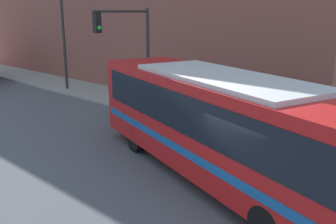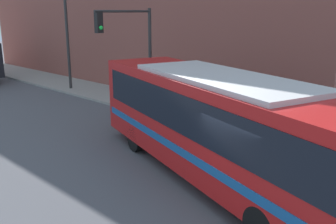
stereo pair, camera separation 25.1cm
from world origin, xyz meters
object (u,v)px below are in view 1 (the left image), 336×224
Objects in this scene: traffic_light_pole at (130,42)px; city_bus at (222,121)px; fire_hydrant at (214,117)px; street_lamp at (56,22)px; parking_meter at (150,93)px.

city_bus is at bearing -113.28° from traffic_light_pole.
street_lamp is (-0.19, 11.65, 3.81)m from fire_hydrant.
fire_hydrant is 0.57× the size of parking_meter.
traffic_light_pole is (-1.01, 4.17, 3.06)m from fire_hydrant.
city_bus is 15.53m from street_lamp.
traffic_light_pole reaches higher than parking_meter.
parking_meter is 8.42m from street_lamp.
traffic_light_pole is 3.98× the size of parking_meter.
street_lamp is at bearing 91.39° from parking_meter.
fire_hydrant is at bearing 54.95° from city_bus.
city_bus is 9.23× the size of parking_meter.
traffic_light_pole is 2.77m from parking_meter.
city_bus is at bearing -105.05° from street_lamp.
traffic_light_pole reaches higher than city_bus.
parking_meter is at bearing 90.00° from fire_hydrant.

